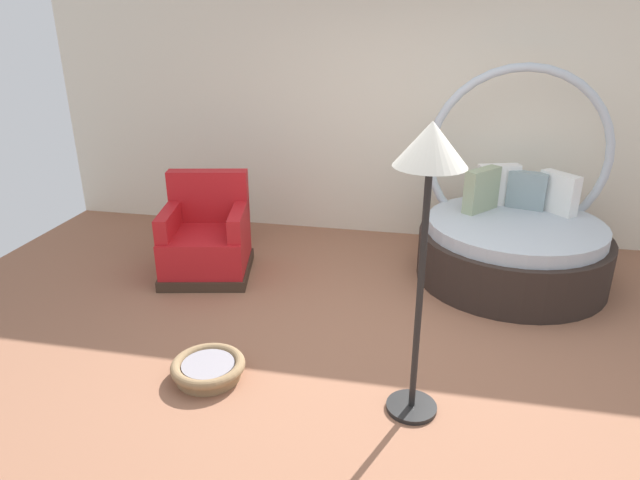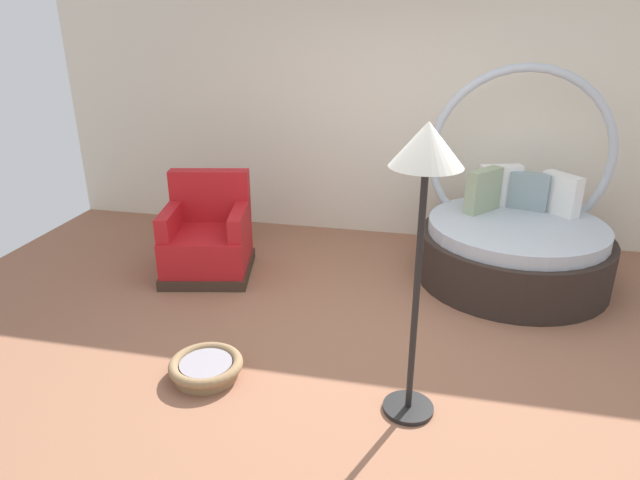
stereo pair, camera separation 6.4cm
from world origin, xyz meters
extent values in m
cube|color=#936047|center=(0.00, 0.00, -0.01)|extent=(8.00, 8.00, 0.02)
cube|color=silver|center=(0.00, 2.52, 1.53)|extent=(8.00, 0.12, 3.05)
cylinder|color=#2D231E|center=(1.07, 1.48, 0.23)|extent=(1.72, 1.72, 0.46)
cylinder|color=#B2BCC6|center=(1.07, 1.48, 0.52)|extent=(1.58, 1.58, 0.12)
torus|color=#B2BCC6|center=(1.07, 1.95, 1.07)|extent=(1.71, 0.08, 1.71)
cube|color=white|center=(1.46, 1.82, 0.77)|extent=(0.34, 0.37, 0.38)
cube|color=gray|center=(1.19, 1.89, 0.76)|extent=(0.37, 0.22, 0.35)
cube|color=white|center=(0.92, 1.95, 0.78)|extent=(0.42, 0.23, 0.40)
cube|color=#93A37F|center=(0.76, 1.73, 0.78)|extent=(0.35, 0.39, 0.41)
cube|color=#38281E|center=(-1.76, 1.00, 0.05)|extent=(0.95, 0.95, 0.10)
cube|color=red|center=(-1.76, 1.00, 0.27)|extent=(0.90, 0.90, 0.34)
cube|color=red|center=(-1.82, 1.31, 0.69)|extent=(0.78, 0.31, 0.50)
cube|color=red|center=(-2.07, 0.94, 0.55)|extent=(0.26, 0.69, 0.22)
cube|color=red|center=(-1.44, 1.07, 0.55)|extent=(0.26, 0.69, 0.22)
cylinder|color=#8E704C|center=(-1.12, -0.55, 0.03)|extent=(0.44, 0.44, 0.06)
torus|color=#8E704C|center=(-1.12, -0.55, 0.10)|extent=(0.51, 0.51, 0.07)
cylinder|color=gray|center=(-1.12, -0.55, 0.08)|extent=(0.36, 0.36, 0.05)
cylinder|color=#2D231E|center=(-1.87, 1.93, 0.24)|extent=(0.08, 0.08, 0.48)
cylinder|color=#2D231E|center=(-1.87, 1.93, 0.50)|extent=(0.44, 0.44, 0.04)
cylinder|color=black|center=(0.26, -0.60, 0.01)|extent=(0.32, 0.32, 0.03)
cylinder|color=black|center=(0.26, -0.60, 0.81)|extent=(0.04, 0.04, 1.55)
cone|color=beige|center=(0.26, -0.60, 1.70)|extent=(0.40, 0.40, 0.24)
camera|label=1|loc=(0.27, -3.54, 2.33)|focal=31.32mm
camera|label=2|loc=(0.33, -3.52, 2.33)|focal=31.32mm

